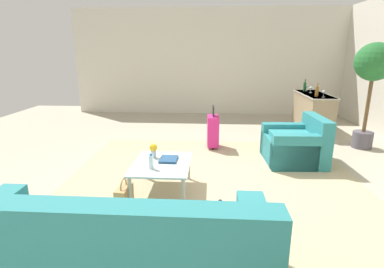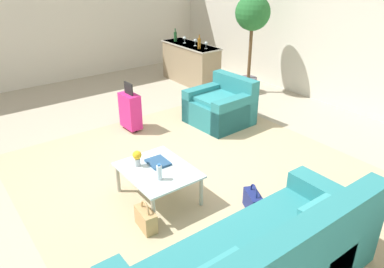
% 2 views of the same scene
% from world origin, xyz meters
% --- Properties ---
extents(ground_plane, '(12.00, 12.00, 0.00)m').
position_xyz_m(ground_plane, '(0.00, 0.00, 0.00)').
color(ground_plane, '#A89E89').
extents(wall_back, '(10.24, 0.12, 3.10)m').
position_xyz_m(wall_back, '(0.00, 4.06, 1.55)').
color(wall_back, beige).
rests_on(wall_back, ground).
extents(wall_left, '(0.12, 8.00, 3.10)m').
position_xyz_m(wall_left, '(-5.06, 0.00, 1.55)').
color(wall_left, beige).
rests_on(wall_left, ground).
extents(area_rug, '(5.20, 4.40, 0.01)m').
position_xyz_m(area_rug, '(0.60, 0.20, 0.00)').
color(area_rug, tan).
rests_on(area_rug, ground).
extents(armchair, '(1.02, 0.99, 0.81)m').
position_xyz_m(armchair, '(-0.90, 1.67, 0.29)').
color(armchair, teal).
rests_on(armchair, ground).
extents(coffee_table, '(0.96, 0.77, 0.42)m').
position_xyz_m(coffee_table, '(0.40, -0.50, 0.37)').
color(coffee_table, silver).
rests_on(coffee_table, ground).
extents(water_bottle, '(0.06, 0.06, 0.20)m').
position_xyz_m(water_bottle, '(0.60, -0.60, 0.51)').
color(water_bottle, silver).
rests_on(water_bottle, coffee_table).
extents(coffee_table_book, '(0.29, 0.24, 0.03)m').
position_xyz_m(coffee_table_book, '(0.28, -0.42, 0.43)').
color(coffee_table_book, navy).
rests_on(coffee_table_book, coffee_table).
extents(flower_vase, '(0.11, 0.11, 0.21)m').
position_xyz_m(flower_vase, '(0.18, -0.65, 0.54)').
color(flower_vase, '#B2B7BC').
rests_on(flower_vase, coffee_table).
extents(bar_console, '(1.59, 0.57, 0.90)m').
position_xyz_m(bar_console, '(-3.10, 2.60, 0.47)').
color(bar_console, '#937F60').
rests_on(bar_console, ground).
extents(wine_glass_leftmost, '(0.08, 0.08, 0.15)m').
position_xyz_m(wine_glass_leftmost, '(-3.64, 2.56, 1.01)').
color(wine_glass_leftmost, silver).
rests_on(wine_glass_leftmost, bar_console).
extents(wine_glass_left_of_centre, '(0.08, 0.08, 0.15)m').
position_xyz_m(wine_glass_left_of_centre, '(-3.28, 2.56, 1.01)').
color(wine_glass_left_of_centre, silver).
rests_on(wine_glass_left_of_centre, bar_console).
extents(wine_glass_right_of_centre, '(0.08, 0.08, 0.15)m').
position_xyz_m(wine_glass_right_of_centre, '(-2.92, 2.59, 1.01)').
color(wine_glass_right_of_centre, silver).
rests_on(wine_glass_right_of_centre, bar_console).
extents(wine_glass_rightmost, '(0.08, 0.08, 0.15)m').
position_xyz_m(wine_glass_rightmost, '(-2.56, 2.61, 1.01)').
color(wine_glass_rightmost, silver).
rests_on(wine_glass_rightmost, bar_console).
extents(wine_bottle_green, '(0.07, 0.07, 0.30)m').
position_xyz_m(wine_bottle_green, '(-3.55, 2.49, 1.02)').
color(wine_bottle_green, '#194C23').
rests_on(wine_bottle_green, bar_console).
extents(wine_bottle_amber, '(0.07, 0.07, 0.30)m').
position_xyz_m(wine_bottle_amber, '(-2.64, 2.49, 1.02)').
color(wine_bottle_amber, brown).
rests_on(wine_bottle_amber, bar_console).
extents(suitcase_magenta, '(0.41, 0.24, 0.85)m').
position_xyz_m(suitcase_magenta, '(-1.60, 0.20, 0.36)').
color(suitcase_magenta, '#D12375').
rests_on(suitcase_magenta, ground).
extents(handbag_navy, '(0.35, 0.26, 0.36)m').
position_xyz_m(handbag_navy, '(1.28, 0.26, 0.13)').
color(handbag_navy, navy).
rests_on(handbag_navy, ground).
extents(handbag_tan, '(0.33, 0.17, 0.36)m').
position_xyz_m(handbag_tan, '(0.80, -0.92, 0.13)').
color(handbag_tan, tan).
rests_on(handbag_tan, ground).
extents(potted_ficus, '(0.71, 0.71, 2.04)m').
position_xyz_m(potted_ficus, '(-1.80, 3.20, 1.50)').
color(potted_ficus, '#514C56').
rests_on(potted_ficus, ground).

